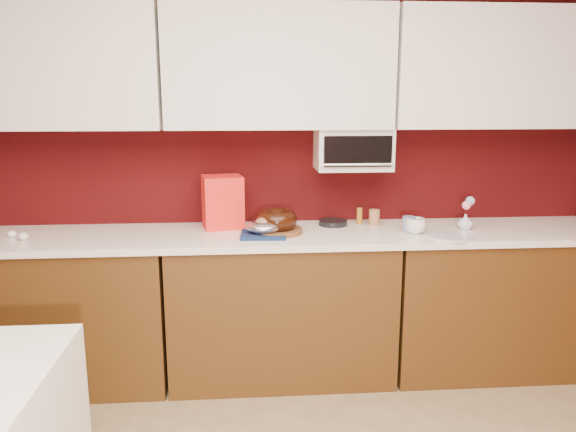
# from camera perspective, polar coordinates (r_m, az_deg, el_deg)

# --- Properties ---
(wall_back) EXTENTS (4.00, 0.02, 2.50)m
(wall_back) POSITION_cam_1_polar(r_m,az_deg,el_deg) (3.56, -1.07, 4.99)
(wall_back) COLOR #3B0808
(wall_back) RESTS_ON floor
(base_cabinet_left) EXTENTS (1.31, 0.58, 0.86)m
(base_cabinet_left) POSITION_cam_1_polar(r_m,az_deg,el_deg) (3.63, -22.49, -9.17)
(base_cabinet_left) COLOR #4B2D0F
(base_cabinet_left) RESTS_ON floor
(base_cabinet_center) EXTENTS (1.31, 0.58, 0.86)m
(base_cabinet_center) POSITION_cam_1_polar(r_m,az_deg,el_deg) (3.46, -0.70, -9.26)
(base_cabinet_center) COLOR #4B2D0F
(base_cabinet_center) RESTS_ON floor
(base_cabinet_right) EXTENTS (1.31, 0.58, 0.86)m
(base_cabinet_right) POSITION_cam_1_polar(r_m,az_deg,el_deg) (3.78, 20.11, -8.13)
(base_cabinet_right) COLOR #4B2D0F
(base_cabinet_right) RESTS_ON floor
(countertop) EXTENTS (4.00, 0.62, 0.04)m
(countertop) POSITION_cam_1_polar(r_m,az_deg,el_deg) (3.32, -0.72, -2.01)
(countertop) COLOR white
(countertop) RESTS_ON base_cabinet_center
(upper_cabinet_left) EXTENTS (1.31, 0.33, 0.70)m
(upper_cabinet_left) POSITION_cam_1_polar(r_m,az_deg,el_deg) (3.55, -23.65, 13.71)
(upper_cabinet_left) COLOR white
(upper_cabinet_left) RESTS_ON wall_back
(upper_cabinet_center) EXTENTS (1.31, 0.33, 0.70)m
(upper_cabinet_center) POSITION_cam_1_polar(r_m,az_deg,el_deg) (3.37, -0.93, 14.82)
(upper_cabinet_center) COLOR white
(upper_cabinet_center) RESTS_ON wall_back
(upper_cabinet_right) EXTENTS (1.31, 0.33, 0.70)m
(upper_cabinet_right) POSITION_cam_1_polar(r_m,az_deg,el_deg) (3.70, 20.80, 13.82)
(upper_cabinet_right) COLOR white
(upper_cabinet_right) RESTS_ON wall_back
(toaster_oven) EXTENTS (0.45, 0.30, 0.25)m
(toaster_oven) POSITION_cam_1_polar(r_m,az_deg,el_deg) (3.46, 6.59, 6.79)
(toaster_oven) COLOR white
(toaster_oven) RESTS_ON upper_cabinet_center
(toaster_oven_door) EXTENTS (0.40, 0.02, 0.18)m
(toaster_oven_door) POSITION_cam_1_polar(r_m,az_deg,el_deg) (3.30, 7.12, 6.53)
(toaster_oven_door) COLOR black
(toaster_oven_door) RESTS_ON toaster_oven
(toaster_oven_handle) EXTENTS (0.42, 0.02, 0.02)m
(toaster_oven_handle) POSITION_cam_1_polar(r_m,az_deg,el_deg) (3.30, 7.13, 5.21)
(toaster_oven_handle) COLOR silver
(toaster_oven_handle) RESTS_ON toaster_oven
(cake_base) EXTENTS (0.38, 0.38, 0.03)m
(cake_base) POSITION_cam_1_polar(r_m,az_deg,el_deg) (3.30, -1.15, -1.51)
(cake_base) COLOR brown
(cake_base) RESTS_ON countertop
(bundt_cake) EXTENTS (0.26, 0.26, 0.10)m
(bundt_cake) POSITION_cam_1_polar(r_m,az_deg,el_deg) (3.28, -1.16, -0.39)
(bundt_cake) COLOR black
(bundt_cake) RESTS_ON cake_base
(navy_towel) EXTENTS (0.27, 0.23, 0.02)m
(navy_towel) POSITION_cam_1_polar(r_m,az_deg,el_deg) (3.23, -2.51, -1.89)
(navy_towel) COLOR navy
(navy_towel) RESTS_ON countertop
(foil_ham_nest) EXTENTS (0.25, 0.23, 0.07)m
(foil_ham_nest) POSITION_cam_1_polar(r_m,az_deg,el_deg) (3.22, -2.52, -1.11)
(foil_ham_nest) COLOR silver
(foil_ham_nest) RESTS_ON navy_towel
(roasted_ham) EXTENTS (0.11, 0.09, 0.06)m
(roasted_ham) POSITION_cam_1_polar(r_m,az_deg,el_deg) (3.21, -2.52, -0.68)
(roasted_ham) COLOR #A16949
(roasted_ham) RESTS_ON foil_ham_nest
(pandoro_box) EXTENTS (0.27, 0.25, 0.32)m
(pandoro_box) POSITION_cam_1_polar(r_m,az_deg,el_deg) (3.44, -6.66, 1.45)
(pandoro_box) COLOR red
(pandoro_box) RESTS_ON countertop
(dark_pan) EXTENTS (0.20, 0.20, 0.03)m
(dark_pan) POSITION_cam_1_polar(r_m,az_deg,el_deg) (3.51, 4.59, -0.68)
(dark_pan) COLOR black
(dark_pan) RESTS_ON countertop
(coffee_mug) EXTENTS (0.13, 0.13, 0.11)m
(coffee_mug) POSITION_cam_1_polar(r_m,az_deg,el_deg) (3.36, 12.83, -0.83)
(coffee_mug) COLOR silver
(coffee_mug) RESTS_ON countertop
(blue_jar) EXTENTS (0.10, 0.10, 0.09)m
(blue_jar) POSITION_cam_1_polar(r_m,az_deg,el_deg) (3.40, 12.17, -0.81)
(blue_jar) COLOR navy
(blue_jar) RESTS_ON countertop
(flower_vase) EXTENTS (0.07, 0.07, 0.11)m
(flower_vase) POSITION_cam_1_polar(r_m,az_deg,el_deg) (3.55, 17.57, -0.46)
(flower_vase) COLOR silver
(flower_vase) RESTS_ON countertop
(flower_pink) EXTENTS (0.05, 0.05, 0.05)m
(flower_pink) POSITION_cam_1_polar(r_m,az_deg,el_deg) (3.53, 17.67, 1.05)
(flower_pink) COLOR pink
(flower_pink) RESTS_ON flower_vase
(flower_blue) EXTENTS (0.06, 0.06, 0.06)m
(flower_blue) POSITION_cam_1_polar(r_m,az_deg,el_deg) (3.56, 18.02, 1.46)
(flower_blue) COLOR #8CB7E1
(flower_blue) RESTS_ON flower_vase
(china_plate) EXTENTS (0.24, 0.24, 0.01)m
(china_plate) POSITION_cam_1_polar(r_m,az_deg,el_deg) (3.32, 16.26, -2.04)
(china_plate) COLOR silver
(china_plate) RESTS_ON countertop
(amber_bottle) EXTENTS (0.04, 0.04, 0.11)m
(amber_bottle) POSITION_cam_1_polar(r_m,az_deg,el_deg) (3.54, 7.27, -0.00)
(amber_bottle) COLOR #9A611C
(amber_bottle) RESTS_ON countertop
(paper_cup) EXTENTS (0.08, 0.08, 0.10)m
(paper_cup) POSITION_cam_1_polar(r_m,az_deg,el_deg) (3.53, 8.75, -0.15)
(paper_cup) COLOR #946643
(paper_cup) RESTS_ON countertop
(egg_left) EXTENTS (0.06, 0.06, 0.04)m
(egg_left) POSITION_cam_1_polar(r_m,az_deg,el_deg) (3.56, -26.24, -1.65)
(egg_left) COLOR white
(egg_left) RESTS_ON countertop
(egg_right) EXTENTS (0.07, 0.06, 0.05)m
(egg_right) POSITION_cam_1_polar(r_m,az_deg,el_deg) (3.46, -25.31, -1.88)
(egg_right) COLOR silver
(egg_right) RESTS_ON countertop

